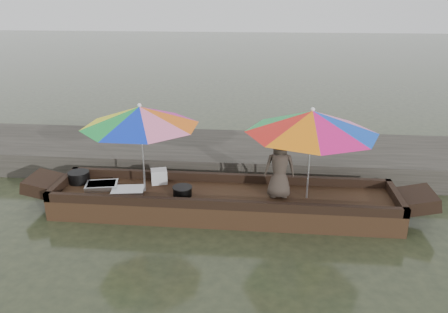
# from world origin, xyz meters

# --- Properties ---
(water) EXTENTS (80.00, 80.00, 0.00)m
(water) POSITION_xyz_m (0.00, 0.00, 0.00)
(water) COLOR #272E1D
(water) RESTS_ON ground
(dock) EXTENTS (22.00, 2.20, 0.50)m
(dock) POSITION_xyz_m (0.00, 2.20, 0.25)
(dock) COLOR #2D2B26
(dock) RESTS_ON ground
(boat_hull) EXTENTS (5.82, 1.20, 0.35)m
(boat_hull) POSITION_xyz_m (0.00, 0.00, 0.17)
(boat_hull) COLOR #321C10
(boat_hull) RESTS_ON water
(cooking_pot) EXTENTS (0.38, 0.38, 0.20)m
(cooking_pot) POSITION_xyz_m (-2.66, 0.25, 0.45)
(cooking_pot) COLOR black
(cooking_pot) RESTS_ON boat_hull
(tray_crayfish) EXTENTS (0.61, 0.49, 0.09)m
(tray_crayfish) POSITION_xyz_m (-2.16, 0.04, 0.39)
(tray_crayfish) COLOR silver
(tray_crayfish) RESTS_ON boat_hull
(tray_scallop) EXTENTS (0.60, 0.46, 0.06)m
(tray_scallop) POSITION_xyz_m (-1.65, -0.08, 0.38)
(tray_scallop) COLOR silver
(tray_scallop) RESTS_ON boat_hull
(charcoal_grill) EXTENTS (0.31, 0.31, 0.15)m
(charcoal_grill) POSITION_xyz_m (-0.69, -0.12, 0.42)
(charcoal_grill) COLOR black
(charcoal_grill) RESTS_ON boat_hull
(supply_bag) EXTENTS (0.33, 0.29, 0.26)m
(supply_bag) POSITION_xyz_m (-1.20, 0.36, 0.48)
(supply_bag) COLOR silver
(supply_bag) RESTS_ON boat_hull
(vendor) EXTENTS (0.53, 0.36, 1.05)m
(vendor) POSITION_xyz_m (0.93, 0.01, 0.87)
(vendor) COLOR #3E352D
(vendor) RESTS_ON boat_hull
(umbrella_bow) EXTENTS (2.55, 2.55, 1.55)m
(umbrella_bow) POSITION_xyz_m (-1.37, 0.00, 1.12)
(umbrella_bow) COLOR #E51499
(umbrella_bow) RESTS_ON boat_hull
(umbrella_stern) EXTENTS (2.21, 2.21, 1.55)m
(umbrella_stern) POSITION_xyz_m (1.40, 0.00, 1.12)
(umbrella_stern) COLOR pink
(umbrella_stern) RESTS_ON boat_hull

